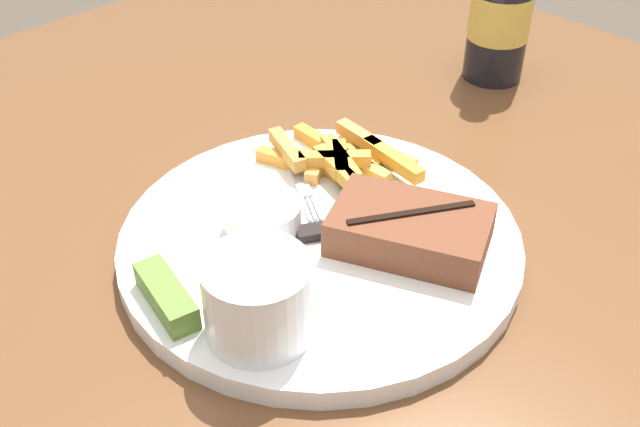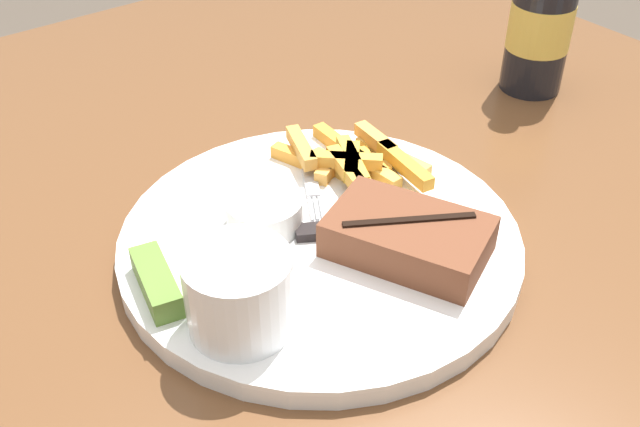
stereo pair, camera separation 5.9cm
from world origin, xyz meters
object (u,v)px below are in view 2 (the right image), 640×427
(knife_utensil, at_px, (375,227))
(coleslaw_cup, at_px, (239,289))
(dinner_plate, at_px, (320,242))
(dipping_sauce_cup, at_px, (264,211))
(fork_utensil, at_px, (309,171))
(pickle_spear, at_px, (156,282))
(beer_bottle, at_px, (541,22))
(steak_portion, at_px, (408,237))

(knife_utensil, bearing_deg, coleslaw_cup, -141.41)
(dinner_plate, bearing_deg, knife_utensil, 56.88)
(dipping_sauce_cup, xyz_separation_m, fork_utensil, (-0.04, 0.07, -0.01))
(coleslaw_cup, bearing_deg, dinner_plate, 113.68)
(pickle_spear, height_order, beer_bottle, beer_bottle)
(coleslaw_cup, xyz_separation_m, knife_utensil, (-0.02, 0.14, -0.03))
(coleslaw_cup, bearing_deg, pickle_spear, -154.65)
(dinner_plate, distance_m, steak_portion, 0.08)
(steak_portion, bearing_deg, dinner_plate, -147.32)
(dipping_sauce_cup, xyz_separation_m, pickle_spear, (0.02, -0.11, -0.00))
(dinner_plate, bearing_deg, dipping_sauce_cup, -141.92)
(fork_utensil, bearing_deg, beer_bottle, 122.56)
(dinner_plate, relative_size, knife_utensil, 2.16)
(fork_utensil, bearing_deg, steak_portion, 28.76)
(fork_utensil, distance_m, beer_bottle, 0.32)
(steak_portion, xyz_separation_m, fork_utensil, (-0.13, 0.01, -0.01))
(pickle_spear, bearing_deg, fork_utensil, 106.86)
(dinner_plate, distance_m, coleslaw_cup, 0.12)
(coleslaw_cup, bearing_deg, fork_utensil, 128.53)
(dinner_plate, distance_m, beer_bottle, 0.38)
(dinner_plate, height_order, steak_portion, steak_portion)
(coleslaw_cup, height_order, dipping_sauce_cup, coleslaw_cup)
(pickle_spear, xyz_separation_m, beer_bottle, (-0.06, 0.50, 0.05))
(dinner_plate, xyz_separation_m, beer_bottle, (-0.08, 0.36, 0.07))
(coleslaw_cup, xyz_separation_m, beer_bottle, (-0.13, 0.47, 0.03))
(coleslaw_cup, relative_size, dipping_sauce_cup, 1.19)
(dinner_plate, bearing_deg, steak_portion, 32.68)
(dipping_sauce_cup, distance_m, knife_utensil, 0.09)
(steak_portion, xyz_separation_m, beer_bottle, (-0.14, 0.32, 0.04))
(dinner_plate, height_order, dipping_sauce_cup, dipping_sauce_cup)
(dinner_plate, relative_size, pickle_spear, 4.50)
(dipping_sauce_cup, height_order, pickle_spear, dipping_sauce_cup)
(dipping_sauce_cup, height_order, fork_utensil, dipping_sauce_cup)
(dinner_plate, xyz_separation_m, steak_portion, (0.06, 0.04, 0.02))
(coleslaw_cup, distance_m, fork_utensil, 0.20)
(knife_utensil, relative_size, beer_bottle, 0.70)
(dipping_sauce_cup, distance_m, beer_bottle, 0.40)
(knife_utensil, height_order, beer_bottle, beer_bottle)
(dinner_plate, height_order, pickle_spear, pickle_spear)
(dinner_plate, distance_m, fork_utensil, 0.09)
(beer_bottle, bearing_deg, knife_utensil, -72.13)
(dinner_plate, bearing_deg, pickle_spear, -97.83)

